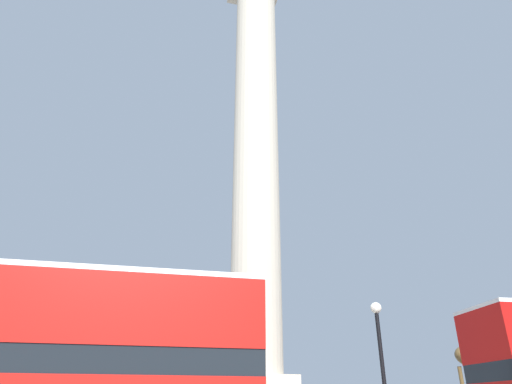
# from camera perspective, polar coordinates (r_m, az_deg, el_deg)

# --- Properties ---
(monument_column) EXTENTS (6.01, 6.01, 25.07)m
(monument_column) POSITION_cam_1_polar(r_m,az_deg,el_deg) (19.91, -0.00, -2.79)
(monument_column) COLOR #BCB29E
(monument_column) RESTS_ON ground_plane
(bus_a) EXTENTS (10.74, 2.87, 4.32)m
(bus_a) POSITION_cam_1_polar(r_m,az_deg,el_deg) (11.56, -28.71, -18.35)
(bus_a) COLOR #B7140F
(bus_a) RESTS_ON ground_plane
(street_lamp) EXTENTS (0.39, 0.39, 4.96)m
(street_lamp) POSITION_cam_1_polar(r_m,az_deg,el_deg) (16.97, 15.60, -20.85)
(street_lamp) COLOR black
(street_lamp) RESTS_ON ground_plane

